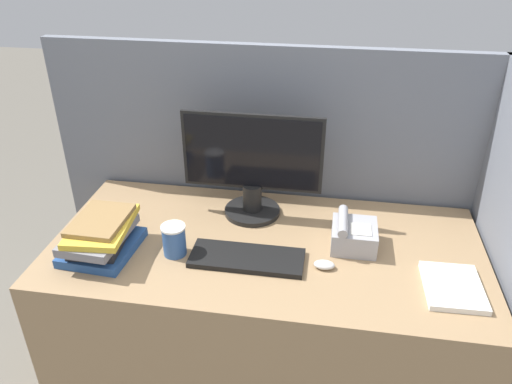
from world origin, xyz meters
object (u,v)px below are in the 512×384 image
at_px(mouse, 324,265).
at_px(book_stack, 101,236).
at_px(monitor, 252,169).
at_px(keyboard, 247,258).
at_px(desk_telephone, 353,235).
at_px(coffee_cup, 174,240).

bearing_deg(mouse, book_stack, -177.63).
xyz_separation_m(monitor, book_stack, (-0.50, -0.36, -0.14)).
distance_m(keyboard, desk_telephone, 0.41).
height_order(coffee_cup, book_stack, book_stack).
xyz_separation_m(keyboard, mouse, (0.28, 0.00, 0.00)).
bearing_deg(book_stack, coffee_cup, 6.62).
height_order(keyboard, coffee_cup, coffee_cup).
relative_size(coffee_cup, desk_telephone, 0.67).
bearing_deg(monitor, book_stack, -144.34).
bearing_deg(monitor, coffee_cup, -125.38).
bearing_deg(monitor, desk_telephone, -22.75).
height_order(book_stack, desk_telephone, book_stack).
xyz_separation_m(keyboard, book_stack, (-0.54, -0.03, 0.06)).
height_order(coffee_cup, desk_telephone, desk_telephone).
relative_size(monitor, coffee_cup, 4.68).
bearing_deg(desk_telephone, keyboard, -157.76).
xyz_separation_m(monitor, coffee_cup, (-0.23, -0.33, -0.14)).
bearing_deg(coffee_cup, desk_telephone, 13.56).
height_order(monitor, coffee_cup, monitor).
bearing_deg(mouse, monitor, 133.91).
xyz_separation_m(keyboard, coffee_cup, (-0.27, -0.00, 0.05)).
bearing_deg(monitor, mouse, -46.09).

